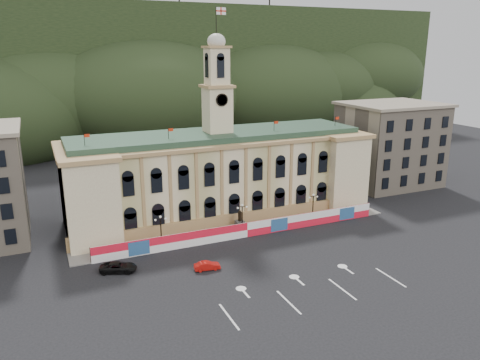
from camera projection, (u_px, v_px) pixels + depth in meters
name	position (u px, v px, depth m)	size (l,w,h in m)	color
ground	(292.00, 275.00, 64.64)	(260.00, 260.00, 0.00)	black
lane_markings	(312.00, 292.00, 60.24)	(26.00, 10.00, 0.02)	white
hill_ridge	(122.00, 80.00, 166.73)	(230.00, 80.00, 64.00)	black
city_hall	(219.00, 173.00, 86.83)	(56.20, 17.60, 37.10)	beige
side_building_right	(390.00, 144.00, 106.07)	(21.00, 17.00, 18.60)	tan
hoarding_fence	(247.00, 230.00, 77.58)	(50.00, 0.44, 2.50)	red
pavement	(240.00, 231.00, 80.24)	(56.00, 5.50, 0.16)	slate
statue	(240.00, 224.00, 80.16)	(1.40, 1.40, 3.72)	#595651
lamp_left	(161.00, 228.00, 73.32)	(1.96, 0.44, 5.15)	black
lamp_center	(242.00, 216.00, 78.77)	(1.96, 0.44, 5.15)	black
lamp_right	(313.00, 205.00, 84.22)	(1.96, 0.44, 5.15)	black
red_sedan	(207.00, 266.00, 66.09)	(3.85, 1.79, 1.22)	#B3110C
black_suv	(118.00, 267.00, 65.48)	(5.61, 4.01, 1.42)	black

